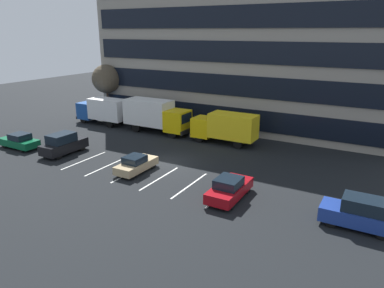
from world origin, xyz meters
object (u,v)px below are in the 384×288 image
(box_truck_blue, at_px, (103,110))
(bare_tree, at_px, (106,79))
(box_truck_yellow, at_px, (156,115))
(box_truck_yellow_all, at_px, (225,127))
(suv_black, at_px, (63,144))
(suv_navy, at_px, (360,213))
(sedan_tan, at_px, (136,164))
(sedan_forest, at_px, (19,141))
(sedan_maroon, at_px, (229,189))

(box_truck_blue, xyz_separation_m, bare_tree, (-2.11, 3.24, 3.35))
(box_truck_yellow, distance_m, bare_tree, 11.09)
(bare_tree, bearing_deg, box_truck_yellow, -16.98)
(box_truck_yellow_all, bearing_deg, box_truck_blue, -179.76)
(box_truck_yellow, xyz_separation_m, suv_black, (-3.29, -10.77, -1.13))
(suv_navy, bearing_deg, box_truck_yellow_all, 141.00)
(sedan_tan, height_order, sedan_forest, sedan_forest)
(sedan_maroon, bearing_deg, suv_black, 176.83)
(box_truck_yellow_all, distance_m, suv_navy, 18.19)
(box_truck_yellow, distance_m, sedan_maroon, 18.76)
(box_truck_blue, bearing_deg, sedan_maroon, -27.19)
(bare_tree, bearing_deg, sedan_forest, -83.77)
(sedan_maroon, distance_m, suv_black, 17.87)
(sedan_maroon, bearing_deg, box_truck_yellow_all, 116.13)
(box_truck_yellow_all, xyz_separation_m, bare_tree, (-19.00, 3.17, 3.37))
(box_truck_yellow_all, height_order, sedan_forest, box_truck_yellow_all)
(box_truck_yellow_all, relative_size, bare_tree, 0.99)
(box_truck_blue, height_order, bare_tree, bare_tree)
(sedan_tan, bearing_deg, sedan_forest, -177.03)
(bare_tree, bearing_deg, box_truck_blue, -56.96)
(box_truck_blue, distance_m, box_truck_yellow, 8.08)
(sedan_forest, bearing_deg, bare_tree, 96.23)
(box_truck_yellow_all, distance_m, sedan_maroon, 13.07)
(sedan_forest, relative_size, sedan_maroon, 0.96)
(box_truck_yellow_all, distance_m, bare_tree, 19.56)
(sedan_tan, bearing_deg, bare_tree, 138.32)
(sedan_maroon, distance_m, bare_tree, 29.21)
(box_truck_yellow_all, bearing_deg, sedan_forest, -146.04)
(sedan_maroon, height_order, bare_tree, bare_tree)
(box_truck_yellow_all, bearing_deg, sedan_tan, -105.89)
(sedan_maroon, bearing_deg, box_truck_yellow, 141.06)
(suv_navy, bearing_deg, sedan_tan, 178.43)
(box_truck_blue, relative_size, sedan_maroon, 1.58)
(box_truck_blue, distance_m, suv_navy, 33.05)
(sedan_forest, height_order, sedan_maroon, sedan_maroon)
(box_truck_yellow_all, bearing_deg, sedan_maroon, -63.87)
(sedan_tan, distance_m, suv_navy, 17.25)
(box_truck_yellow, distance_m, suv_navy, 25.69)
(sedan_forest, height_order, bare_tree, bare_tree)
(suv_black, bearing_deg, sedan_tan, -1.64)
(suv_black, bearing_deg, box_truck_yellow, 73.03)
(box_truck_yellow, relative_size, suv_black, 1.79)
(box_truck_yellow, relative_size, suv_navy, 1.86)
(box_truck_blue, xyz_separation_m, suv_black, (4.79, -10.64, -0.86))
(sedan_maroon, relative_size, bare_tree, 0.63)
(box_truck_yellow, bearing_deg, suv_navy, -26.63)
(box_truck_yellow_all, xyz_separation_m, suv_navy, (14.12, -11.44, -0.88))
(box_truck_yellow_all, height_order, bare_tree, bare_tree)
(box_truck_blue, height_order, sedan_maroon, box_truck_blue)
(box_truck_yellow, xyz_separation_m, sedan_maroon, (14.55, -11.76, -1.35))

